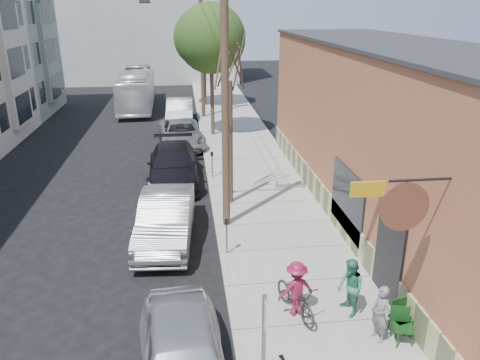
{
  "coord_description": "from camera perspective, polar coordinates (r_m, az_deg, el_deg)",
  "views": [
    {
      "loc": [
        1.04,
        -11.72,
        7.89
      ],
      "look_at": [
        3.08,
        5.18,
        1.5
      ],
      "focal_mm": 35.0,
      "sensor_mm": 36.0,
      "label": 1
    }
  ],
  "objects": [
    {
      "name": "ground",
      "position": [
        14.17,
        -10.19,
        -13.63
      ],
      "size": [
        120.0,
        120.0,
        0.0
      ],
      "primitive_type": "plane",
      "color": "black"
    },
    {
      "name": "sidewalk",
      "position": [
        24.24,
        1.09,
        1.76
      ],
      "size": [
        4.5,
        58.0,
        0.15
      ],
      "primitive_type": "cube",
      "color": "#A3A097",
      "rests_on": "ground"
    },
    {
      "name": "cafe_building",
      "position": [
        19.07,
        18.07,
        5.63
      ],
      "size": [
        6.6,
        20.2,
        6.61
      ],
      "color": "#A35C3C",
      "rests_on": "ground"
    },
    {
      "name": "end_cap_building",
      "position": [
        53.84,
        -10.67,
        18.23
      ],
      "size": [
        18.0,
        8.0,
        12.0
      ],
      "primitive_type": "cube",
      "color": "#B8B7B2",
      "rests_on": "ground"
    },
    {
      "name": "sign_post",
      "position": [
        9.42,
        2.92,
        -19.44
      ],
      "size": [
        0.07,
        0.45,
        2.8
      ],
      "color": "slate",
      "rests_on": "sidewalk"
    },
    {
      "name": "parking_meter_near",
      "position": [
        15.34,
        -1.63,
        -6.18
      ],
      "size": [
        0.14,
        0.14,
        1.24
      ],
      "color": "slate",
      "rests_on": "sidewalk"
    },
    {
      "name": "parking_meter_far",
      "position": [
        22.2,
        -3.42,
        2.41
      ],
      "size": [
        0.14,
        0.14,
        1.24
      ],
      "color": "slate",
      "rests_on": "sidewalk"
    },
    {
      "name": "utility_pole_near",
      "position": [
        16.14,
        -2.04,
        11.72
      ],
      "size": [
        3.57,
        0.28,
        10.0
      ],
      "color": "#503A28",
      "rests_on": "sidewalk"
    },
    {
      "name": "utility_pole_far",
      "position": [
        34.3,
        -4.7,
        16.25
      ],
      "size": [
        1.8,
        0.28,
        10.0
      ],
      "color": "#503A28",
      "rests_on": "sidewalk"
    },
    {
      "name": "tree_bare",
      "position": [
        18.79,
        -1.24,
        4.42
      ],
      "size": [
        0.24,
        0.24,
        5.03
      ],
      "color": "#44392C",
      "rests_on": "sidewalk"
    },
    {
      "name": "tree_leafy_mid",
      "position": [
        29.09,
        -3.56,
        16.82
      ],
      "size": [
        4.16,
        4.16,
        7.95
      ],
      "color": "#44392C",
      "rests_on": "sidewalk"
    },
    {
      "name": "tree_leafy_far",
      "position": [
        38.57,
        -4.45,
        16.89
      ],
      "size": [
        4.75,
        4.75,
        7.69
      ],
      "color": "#44392C",
      "rests_on": "sidewalk"
    },
    {
      "name": "patio_chair_a",
      "position": [
        12.48,
        19.23,
        -16.54
      ],
      "size": [
        0.61,
        0.61,
        0.88
      ],
      "primitive_type": null,
      "rotation": [
        0.0,
        0.0,
        -0.26
      ],
      "color": "#0F3812",
      "rests_on": "sidewalk"
    },
    {
      "name": "patio_chair_b",
      "position": [
        12.75,
        19.03,
        -15.64
      ],
      "size": [
        0.61,
        0.61,
        0.88
      ],
      "primitive_type": null,
      "rotation": [
        0.0,
        0.0,
        0.26
      ],
      "color": "#0F3812",
      "rests_on": "sidewalk"
    },
    {
      "name": "patron_grey",
      "position": [
        12.22,
        16.77,
        -15.35
      ],
      "size": [
        0.5,
        0.62,
        1.49
      ],
      "primitive_type": "imported",
      "rotation": [
        0.0,
        0.0,
        -1.27
      ],
      "color": "slate",
      "rests_on": "sidewalk"
    },
    {
      "name": "patron_green",
      "position": [
        12.88,
        13.29,
        -12.66
      ],
      "size": [
        0.69,
        0.84,
        1.6
      ],
      "primitive_type": "imported",
      "rotation": [
        0.0,
        0.0,
        -1.46
      ],
      "color": "#327E60",
      "rests_on": "sidewalk"
    },
    {
      "name": "cyclist",
      "position": [
        12.65,
        6.86,
        -13.01
      ],
      "size": [
        1.1,
        0.79,
        1.54
      ],
      "primitive_type": "imported",
      "rotation": [
        0.0,
        0.0,
        3.38
      ],
      "color": "maroon",
      "rests_on": "sidewalk"
    },
    {
      "name": "cyclist_bike",
      "position": [
        12.81,
        6.81,
        -14.03
      ],
      "size": [
        1.19,
        2.0,
        0.99
      ],
      "primitive_type": "imported",
      "rotation": [
        0.0,
        0.0,
        0.3
      ],
      "color": "black",
      "rests_on": "sidewalk"
    },
    {
      "name": "car_1",
      "position": [
        16.7,
        -9.04,
        -4.66
      ],
      "size": [
        2.14,
        5.22,
        1.68
      ],
      "primitive_type": "imported",
      "rotation": [
        0.0,
        0.0,
        -0.07
      ],
      "color": "#979B9E",
      "rests_on": "ground"
    },
    {
      "name": "car_2",
      "position": [
        22.21,
        -8.1,
        1.84
      ],
      "size": [
        2.38,
        5.77,
        1.67
      ],
      "primitive_type": "imported",
      "rotation": [
        0.0,
        0.0,
        0.01
      ],
      "color": "black",
      "rests_on": "ground"
    },
    {
      "name": "car_3",
      "position": [
        28.01,
        -7.18,
        5.62
      ],
      "size": [
        2.94,
        5.51,
        1.47
      ],
      "primitive_type": "imported",
      "rotation": [
        0.0,
        0.0,
        0.1
      ],
      "color": "#96999D",
      "rests_on": "ground"
    },
    {
      "name": "car_4",
      "position": [
        33.56,
        -7.35,
        8.3
      ],
      "size": [
        1.91,
        5.2,
        1.7
      ],
      "primitive_type": "imported",
      "rotation": [
        0.0,
        0.0,
        -0.02
      ],
      "color": "#9F9FA6",
      "rests_on": "ground"
    },
    {
      "name": "bus",
      "position": [
        39.42,
        -12.5,
        10.74
      ],
      "size": [
        2.74,
        10.68,
        2.96
      ],
      "primitive_type": "imported",
      "rotation": [
        0.0,
        0.0,
        0.02
      ],
      "color": "white",
      "rests_on": "ground"
    }
  ]
}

